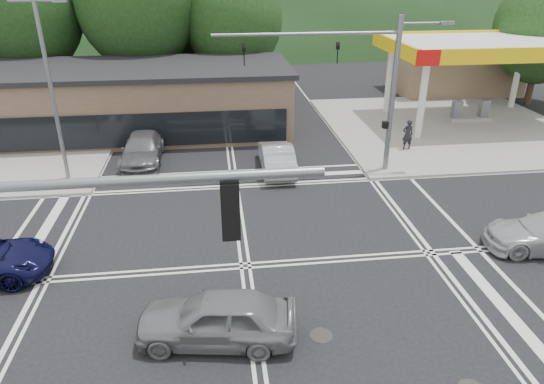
{
  "coord_description": "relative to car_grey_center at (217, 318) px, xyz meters",
  "views": [
    {
      "loc": [
        -0.89,
        -15.12,
        10.18
      ],
      "look_at": [
        1.42,
        3.33,
        1.4
      ],
      "focal_mm": 32.0,
      "sensor_mm": 36.0,
      "label": 1
    }
  ],
  "objects": [
    {
      "name": "ground",
      "position": [
        1.11,
        3.76,
        -0.8
      ],
      "size": [
        120.0,
        120.0,
        0.0
      ],
      "primitive_type": "plane",
      "color": "black",
      "rests_on": "ground"
    },
    {
      "name": "sidewalk_ne",
      "position": [
        16.11,
        18.76,
        -0.73
      ],
      "size": [
        16.0,
        16.0,
        0.15
      ],
      "primitive_type": "cube",
      "color": "gray",
      "rests_on": "ground"
    },
    {
      "name": "gas_station_canopy",
      "position": [
        18.1,
        19.75,
        4.24
      ],
      "size": [
        12.32,
        8.34,
        5.75
      ],
      "color": "silver",
      "rests_on": "ground"
    },
    {
      "name": "convenience_store",
      "position": [
        21.11,
        28.76,
        1.1
      ],
      "size": [
        10.0,
        6.0,
        3.8
      ],
      "primitive_type": "cube",
      "color": "#846B4F",
      "rests_on": "ground"
    },
    {
      "name": "commercial_row",
      "position": [
        -6.89,
        20.76,
        1.2
      ],
      "size": [
        24.0,
        8.0,
        4.0
      ],
      "primitive_type": "cube",
      "color": "brown",
      "rests_on": "ground"
    },
    {
      "name": "hill_north",
      "position": [
        1.11,
        93.76,
        -0.8
      ],
      "size": [
        252.0,
        126.0,
        140.0
      ],
      "primitive_type": "ellipsoid",
      "color": "black",
      "rests_on": "ground"
    },
    {
      "name": "tree_n_a",
      "position": [
        -12.89,
        27.76,
        6.34
      ],
      "size": [
        8.0,
        8.0,
        11.75
      ],
      "color": "#382619",
      "rests_on": "ground"
    },
    {
      "name": "tree_n_b",
      "position": [
        -4.89,
        27.76,
        6.99
      ],
      "size": [
        9.0,
        9.0,
        12.98
      ],
      "color": "#382619",
      "rests_on": "ground"
    },
    {
      "name": "tree_n_c",
      "position": [
        2.11,
        27.76,
        5.69
      ],
      "size": [
        7.6,
        7.6,
        10.87
      ],
      "color": "#382619",
      "rests_on": "ground"
    },
    {
      "name": "tree_n_e",
      "position": [
        -0.89,
        31.76,
        6.34
      ],
      "size": [
        8.4,
        8.4,
        11.98
      ],
      "color": "#382619",
      "rests_on": "ground"
    },
    {
      "name": "tree_ne",
      "position": [
        25.11,
        23.76,
        5.04
      ],
      "size": [
        7.2,
        7.2,
        9.99
      ],
      "color": "#382619",
      "rests_on": "ground"
    },
    {
      "name": "streetlight_nw",
      "position": [
        -7.33,
        12.76,
        4.25
      ],
      "size": [
        2.5,
        0.25,
        9.0
      ],
      "color": "slate",
      "rests_on": "ground"
    },
    {
      "name": "signal_mast_ne",
      "position": [
        8.05,
        11.96,
        4.27
      ],
      "size": [
        11.65,
        0.3,
        8.0
      ],
      "color": "slate",
      "rests_on": "ground"
    },
    {
      "name": "car_grey_center",
      "position": [
        0.0,
        0.0,
        0.0
      ],
      "size": [
        4.93,
        2.57,
        1.6
      ],
      "primitive_type": "imported",
      "rotation": [
        0.0,
        0.0,
        -1.72
      ],
      "color": "slate",
      "rests_on": "ground"
    },
    {
      "name": "car_queue_a",
      "position": [
        3.48,
        12.76,
        -0.02
      ],
      "size": [
        1.72,
        4.75,
        1.56
      ],
      "primitive_type": "imported",
      "rotation": [
        0.0,
        0.0,
        3.13
      ],
      "color": "#A4A5AB",
      "rests_on": "ground"
    },
    {
      "name": "car_queue_b",
      "position": [
        2.89,
        19.15,
        0.03
      ],
      "size": [
        2.45,
        5.05,
        1.66
      ],
      "primitive_type": "imported",
      "rotation": [
        0.0,
        0.0,
        3.24
      ],
      "color": "silver",
      "rests_on": "ground"
    },
    {
      "name": "car_northbound",
      "position": [
        -3.82,
        14.94,
        -0.04
      ],
      "size": [
        2.16,
        5.28,
        1.53
      ],
      "primitive_type": "imported",
      "rotation": [
        0.0,
        0.0,
        -0.0
      ],
      "color": "#595A5E",
      "rests_on": "ground"
    },
    {
      "name": "pedestrian",
      "position": [
        11.57,
        14.76,
        0.24
      ],
      "size": [
        0.67,
        0.45,
        1.78
      ],
      "primitive_type": "imported",
      "rotation": [
        0.0,
        0.0,
        3.19
      ],
      "color": "black",
      "rests_on": "sidewalk_ne"
    }
  ]
}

